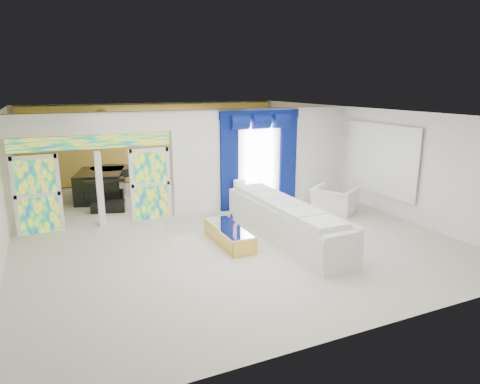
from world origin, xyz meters
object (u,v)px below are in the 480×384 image
armchair (334,200)px  grand_piano (101,185)px  coffee_table (229,236)px  console_table (249,204)px  white_sofa (285,223)px

armchair → grand_piano: size_ratio=0.64×
coffee_table → armchair: size_ratio=1.50×
console_table → white_sofa: bearing=-96.5°
white_sofa → console_table: size_ratio=4.09×
armchair → grand_piano: bearing=21.5°
coffee_table → armchair: armchair is taller
armchair → coffee_table: bearing=73.2°
console_table → armchair: size_ratio=0.92×
coffee_table → grand_piano: 5.95m
coffee_table → armchair: 3.93m
coffee_table → white_sofa: bearing=-12.5°
coffee_table → grand_piano: (-2.23, 5.51, 0.27)m
armchair → grand_piano: (-6.03, 4.49, 0.08)m
coffee_table → console_table: size_ratio=1.64×
console_table → grand_piano: (-3.89, 3.14, 0.29)m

